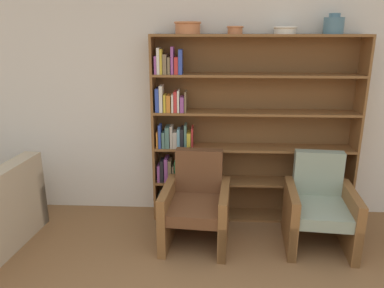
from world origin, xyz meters
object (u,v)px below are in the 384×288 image
Objects in this scene: bowl_terracotta at (188,27)px; bowl_copper at (235,29)px; bookshelf at (236,132)px; armchair_leather at (196,205)px; vase_tall at (334,25)px; armchair_cushioned at (319,208)px; bowl_sage at (285,29)px.

bowl_terracotta is 1.63× the size of bowl_copper.
bookshelf reaches higher than armchair_leather.
bowl_copper is 0.97m from vase_tall.
bowl_sage is at bearing -51.52° from armchair_cushioned.
vase_tall is 2.24m from armchair_leather.
armchair_leather is (-1.33, -0.54, -1.72)m from vase_tall.
bowl_terracotta is at bearing 180.00° from bowl_copper.
vase_tall reaches higher than bowl_copper.
bowl_copper is at bearing -180.00° from bowl_sage.
vase_tall is at bearing -97.19° from armchair_cushioned.
bookshelf is 1.07m from bowl_copper.
bookshelf is 2.44× the size of armchair_cushioned.
bowl_sage is at bearing -2.97° from bookshelf.
bowl_terracotta is at bearing -177.49° from bookshelf.
vase_tall reaches higher than armchair_cushioned.
armchair_cushioned is at bearing -56.67° from bowl_sage.
bowl_copper is 0.49m from bowl_sage.
bowl_terracotta is at bearing -180.00° from bowl_sage.
bookshelf is 0.93m from armchair_leather.
bookshelf is at bearing 24.83° from bowl_copper.
armchair_leather is at bearing 5.15° from armchair_cushioned.
bowl_terracotta is at bearing 180.00° from vase_tall.
bowl_sage is (0.44, -0.02, 1.06)m from bookshelf.
bowl_copper reaches higher than armchair_leather.
armchair_leather is at bearing -126.22° from bookshelf.
bowl_terracotta reaches higher than bowl_copper.
vase_tall is (0.47, -0.00, 0.04)m from bowl_sage.
bowl_copper is at bearing -119.04° from armchair_leather.
bowl_terracotta is at bearing -73.36° from armchair_leather.
bowl_sage is (0.97, 0.00, -0.02)m from bowl_terracotta.
bowl_sage is at bearing 0.00° from bowl_copper.
bookshelf is at bearing 178.56° from vase_tall.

